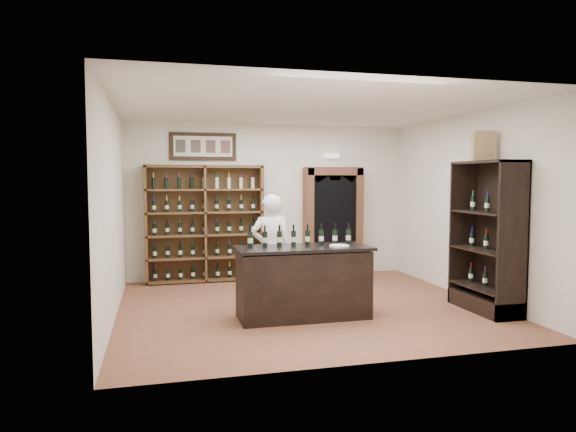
% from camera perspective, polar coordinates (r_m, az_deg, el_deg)
% --- Properties ---
extents(floor, '(5.50, 5.50, 0.00)m').
position_cam_1_polar(floor, '(7.94, 1.91, -9.99)').
color(floor, brown).
rests_on(floor, ground).
extents(ceiling, '(5.50, 5.50, 0.00)m').
position_cam_1_polar(ceiling, '(7.77, 1.96, 12.00)').
color(ceiling, white).
rests_on(ceiling, wall_back).
extents(wall_back, '(5.50, 0.04, 3.00)m').
position_cam_1_polar(wall_back, '(10.13, -2.01, 1.67)').
color(wall_back, silver).
rests_on(wall_back, ground).
extents(wall_left, '(0.04, 5.00, 3.00)m').
position_cam_1_polar(wall_left, '(7.43, -18.89, 0.53)').
color(wall_left, silver).
rests_on(wall_left, ground).
extents(wall_right, '(0.04, 5.00, 3.00)m').
position_cam_1_polar(wall_right, '(8.88, 19.25, 1.08)').
color(wall_right, silver).
rests_on(wall_right, ground).
extents(wine_shelf, '(2.20, 0.38, 2.20)m').
position_cam_1_polar(wine_shelf, '(9.80, -9.25, -0.81)').
color(wine_shelf, '#4F311B').
rests_on(wine_shelf, ground).
extents(framed_picture, '(1.25, 0.04, 0.52)m').
position_cam_1_polar(framed_picture, '(9.92, -9.42, 7.63)').
color(framed_picture, black).
rests_on(framed_picture, wall_back).
extents(arched_doorway, '(1.17, 0.35, 2.17)m').
position_cam_1_polar(arched_doorway, '(10.33, 4.99, -0.31)').
color(arched_doorway, black).
rests_on(arched_doorway, ground).
extents(emergency_light, '(0.30, 0.10, 0.10)m').
position_cam_1_polar(emergency_light, '(10.39, 4.87, 6.68)').
color(emergency_light, white).
rests_on(emergency_light, wall_back).
extents(tasting_counter, '(1.88, 0.78, 1.00)m').
position_cam_1_polar(tasting_counter, '(7.21, 1.71, -7.42)').
color(tasting_counter, black).
rests_on(tasting_counter, ground).
extents(counter_bottle_0, '(0.07, 0.07, 0.30)m').
position_cam_1_polar(counter_bottle_0, '(7.10, -4.21, -2.60)').
color(counter_bottle_0, black).
rests_on(counter_bottle_0, tasting_counter).
extents(counter_bottle_1, '(0.07, 0.07, 0.30)m').
position_cam_1_polar(counter_bottle_1, '(7.13, -2.58, -2.55)').
color(counter_bottle_1, black).
rests_on(counter_bottle_1, tasting_counter).
extents(counter_bottle_2, '(0.07, 0.07, 0.30)m').
position_cam_1_polar(counter_bottle_2, '(7.18, -0.97, -2.51)').
color(counter_bottle_2, black).
rests_on(counter_bottle_2, tasting_counter).
extents(counter_bottle_3, '(0.07, 0.07, 0.30)m').
position_cam_1_polar(counter_bottle_3, '(7.23, 0.62, -2.46)').
color(counter_bottle_3, black).
rests_on(counter_bottle_3, tasting_counter).
extents(counter_bottle_4, '(0.07, 0.07, 0.30)m').
position_cam_1_polar(counter_bottle_4, '(7.28, 2.18, -2.41)').
color(counter_bottle_4, black).
rests_on(counter_bottle_4, tasting_counter).
extents(counter_bottle_5, '(0.07, 0.07, 0.30)m').
position_cam_1_polar(counter_bottle_5, '(7.34, 3.72, -2.36)').
color(counter_bottle_5, black).
rests_on(counter_bottle_5, tasting_counter).
extents(counter_bottle_6, '(0.07, 0.07, 0.30)m').
position_cam_1_polar(counter_bottle_6, '(7.41, 5.24, -2.31)').
color(counter_bottle_6, black).
rests_on(counter_bottle_6, tasting_counter).
extents(counter_bottle_7, '(0.07, 0.07, 0.30)m').
position_cam_1_polar(counter_bottle_7, '(7.48, 6.73, -2.26)').
color(counter_bottle_7, black).
rests_on(counter_bottle_7, tasting_counter).
extents(side_cabinet, '(0.48, 1.20, 2.20)m').
position_cam_1_polar(side_cabinet, '(8.08, 21.31, -4.57)').
color(side_cabinet, black).
rests_on(side_cabinet, ground).
extents(shopkeeper, '(0.63, 0.42, 1.70)m').
position_cam_1_polar(shopkeeper, '(7.99, -1.95, -3.69)').
color(shopkeeper, white).
rests_on(shopkeeper, ground).
extents(plate, '(0.27, 0.27, 0.02)m').
position_cam_1_polar(plate, '(7.16, 5.73, -3.32)').
color(plate, beige).
rests_on(plate, tasting_counter).
extents(wine_crate, '(0.34, 0.21, 0.44)m').
position_cam_1_polar(wine_crate, '(8.16, 20.87, 7.27)').
color(wine_crate, tan).
rests_on(wine_crate, side_cabinet).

